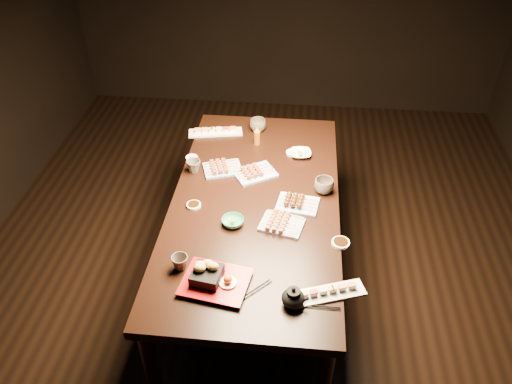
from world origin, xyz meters
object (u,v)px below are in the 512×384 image
(edamame_bowl_cream, at_px, (301,154))
(teacup_far_left, at_px, (194,166))
(dining_table, at_px, (255,250))
(yakitori_plate_center, at_px, (255,170))
(yakitori_plate_right, at_px, (282,222))
(sushi_platter_near, at_px, (328,291))
(teacup_near_left, at_px, (180,263))
(yakitori_plate_left, at_px, (222,166))
(teapot, at_px, (293,296))
(edamame_bowl_green, at_px, (233,222))
(condiment_bottle, at_px, (257,136))
(teacup_far_right, at_px, (258,125))
(tempura_tray, at_px, (215,276))
(teacup_mid_right, at_px, (324,186))
(sushi_platter_far, at_px, (215,130))

(edamame_bowl_cream, distance_m, teacup_far_left, 0.65)
(dining_table, xyz_separation_m, yakitori_plate_center, (-0.02, 0.24, 0.40))
(teacup_far_left, bearing_deg, yakitori_plate_center, 1.21)
(yakitori_plate_right, height_order, teacup_far_left, teacup_far_left)
(sushi_platter_near, height_order, teacup_near_left, teacup_near_left)
(dining_table, xyz_separation_m, yakitori_plate_left, (-0.22, 0.26, 0.40))
(teapot, bearing_deg, sushi_platter_near, 31.25)
(edamame_bowl_green, distance_m, condiment_bottle, 0.77)
(teacup_far_right, bearing_deg, tempura_tray, -92.63)
(teacup_far_right, bearing_deg, teacup_near_left, -100.80)
(teacup_near_left, bearing_deg, teacup_far_left, 96.61)
(yakitori_plate_center, xyz_separation_m, teacup_far_left, (-0.36, -0.01, 0.01))
(sushi_platter_near, bearing_deg, teacup_far_right, 88.82)
(teacup_mid_right, bearing_deg, condiment_bottle, 132.32)
(sushi_platter_near, height_order, condiment_bottle, condiment_bottle)
(teacup_mid_right, height_order, teapot, teapot)
(teacup_far_right, bearing_deg, yakitori_plate_left, -109.52)
(dining_table, xyz_separation_m, sushi_platter_near, (0.38, -0.62, 0.40))
(dining_table, relative_size, condiment_bottle, 14.73)
(edamame_bowl_green, relative_size, teacup_far_left, 1.38)
(sushi_platter_far, distance_m, yakitori_plate_center, 0.52)
(dining_table, xyz_separation_m, tempura_tray, (-0.12, -0.61, 0.43))
(yakitori_plate_center, xyz_separation_m, condiment_bottle, (-0.02, 0.33, 0.03))
(yakitori_plate_center, height_order, teacup_far_right, teacup_far_right)
(sushi_platter_far, xyz_separation_m, teacup_mid_right, (0.69, -0.55, 0.02))
(edamame_bowl_cream, height_order, teapot, teapot)
(tempura_tray, bearing_deg, sushi_platter_near, 8.26)
(condiment_bottle, bearing_deg, dining_table, -85.51)
(yakitori_plate_right, relative_size, teacup_mid_right, 2.00)
(tempura_tray, distance_m, teacup_far_right, 1.33)
(yakitori_plate_left, bearing_deg, teacup_far_right, 52.08)
(dining_table, bearing_deg, teacup_far_right, 84.35)
(sushi_platter_far, bearing_deg, teacup_mid_right, 130.83)
(sushi_platter_far, bearing_deg, teacup_far_left, 72.17)
(teapot, bearing_deg, teacup_mid_right, 87.13)
(yakitori_plate_right, bearing_deg, teacup_far_right, 116.26)
(condiment_bottle, bearing_deg, sushi_platter_far, 160.17)
(dining_table, relative_size, sushi_platter_near, 5.38)
(teacup_near_left, distance_m, teacup_far_right, 1.27)
(condiment_bottle, bearing_deg, yakitori_plate_left, -120.00)
(yakitori_plate_center, height_order, tempura_tray, tempura_tray)
(teacup_far_right, bearing_deg, dining_table, -85.67)
(dining_table, height_order, teacup_far_right, teacup_far_right)
(yakitori_plate_left, relative_size, teacup_near_left, 2.79)
(dining_table, height_order, edamame_bowl_cream, edamame_bowl_cream)
(dining_table, relative_size, teacup_mid_right, 16.89)
(sushi_platter_near, bearing_deg, teapot, -174.76)
(teacup_mid_right, xyz_separation_m, teacup_far_left, (-0.75, 0.12, -0.00))
(sushi_platter_far, distance_m, condiment_bottle, 0.30)
(sushi_platter_far, bearing_deg, edamame_bowl_cream, 148.82)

